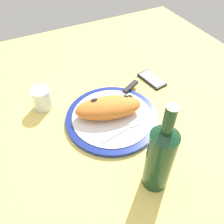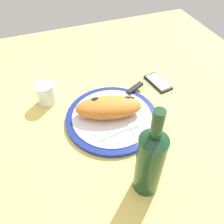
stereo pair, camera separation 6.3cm
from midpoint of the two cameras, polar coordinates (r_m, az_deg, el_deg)
The scene contains 8 objects.
ground_plane at distance 87.41cm, azimuth 2.08°, elevation -2.52°, with size 150.00×150.00×3.00cm, color #EACC60.
plate at distance 85.67cm, azimuth 2.12°, elevation -1.46°, with size 32.99×32.99×1.80cm.
calzone at distance 83.50cm, azimuth 1.37°, elevation 1.08°, with size 25.02×15.99×6.34cm.
fork at distance 80.65cm, azimuth 4.99°, elevation -4.36°, with size 15.49×3.96×0.40cm.
knife at distance 93.84cm, azimuth 5.94°, elevation 4.53°, with size 21.73×11.78×1.20cm.
smartphone at distance 103.53cm, azimuth 12.61°, elevation 6.86°, with size 8.02×13.27×1.16cm.
water_glass at distance 93.06cm, azimuth -13.50°, elevation 3.94°, with size 6.98×6.98×8.18cm.
wine_bottle at distance 62.61cm, azimuth 12.00°, elevation -11.52°, with size 7.20×7.20×29.82cm.
Camera 2 is at (-20.57, -54.90, 63.42)cm, focal length 38.54 mm.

